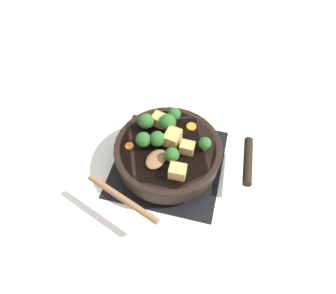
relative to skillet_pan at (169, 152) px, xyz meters
The scene contains 17 objects.
ground_plane 0.06m from the skillet_pan, 85.81° to the right, with size 2.40×2.40×0.00m, color silver.
front_burner_grate 0.05m from the skillet_pan, 85.81° to the right, with size 0.31×0.31×0.03m.
skillet_pan is the anchor object (origin of this frame).
wooden_spoon 0.13m from the skillet_pan, 21.42° to the right, with size 0.22×0.20×0.02m.
tofu_cube_center_large 0.10m from the skillet_pan, 148.89° to the right, with size 0.04×0.03×0.03m, color tan.
tofu_cube_near_handle 0.05m from the skillet_pan, 163.90° to the left, with size 0.05×0.04×0.04m, color tan.
tofu_cube_east_chunk 0.10m from the skillet_pan, 28.24° to the left, with size 0.04×0.03×0.03m, color tan.
tofu_cube_west_chunk 0.07m from the skillet_pan, 94.20° to the left, with size 0.04×0.03×0.03m, color tan.
broccoli_floret_near_spoon 0.08m from the skillet_pan, 162.76° to the right, with size 0.05×0.05×0.05m.
broccoli_floret_center_top 0.06m from the skillet_pan, 92.18° to the right, with size 0.04×0.04×0.05m.
broccoli_floret_east_rim 0.09m from the skillet_pan, 80.31° to the right, with size 0.04×0.04×0.05m.
broccoli_floret_west_rim 0.11m from the skillet_pan, 123.24° to the right, with size 0.04×0.04×0.05m.
broccoli_floret_north_edge 0.07m from the skillet_pan, 24.81° to the left, with size 0.04×0.04×0.05m.
broccoli_floret_south_cluster 0.11m from the skillet_pan, 101.04° to the left, with size 0.03×0.03×0.04m.
broccoli_floret_mid_floret 0.11m from the skillet_pan, behind, with size 0.04×0.04×0.04m.
carrot_slice_orange_thin 0.11m from the skillet_pan, 76.87° to the right, with size 0.02×0.02×0.01m, color orange.
carrot_slice_near_center 0.10m from the skillet_pan, 151.46° to the left, with size 0.03×0.03×0.01m, color orange.
Camera 1 is at (0.50, 0.13, 0.81)m, focal length 35.00 mm.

